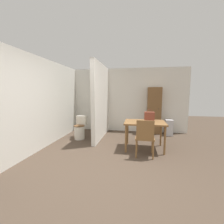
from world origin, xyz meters
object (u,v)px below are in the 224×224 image
wooden_chair (145,136)px  toilet (80,129)px  dining_table (145,125)px  space_heater (169,128)px  handbag (149,116)px  wooden_cabinet (154,111)px

wooden_chair → toilet: size_ratio=1.22×
dining_table → space_heater: 1.81m
wooden_chair → dining_table: bearing=90.6°
toilet → handbag: handbag is taller
toilet → space_heater: toilet is taller
handbag → space_heater: handbag is taller
handbag → wooden_cabinet: 1.65m
toilet → wooden_cabinet: (2.53, 1.11, 0.55)m
dining_table → handbag: 0.27m
handbag → space_heater: 1.73m
dining_table → handbag: size_ratio=3.22×
wooden_chair → handbag: size_ratio=2.72×
dining_table → wooden_chair: size_ratio=1.18×
wooden_cabinet → dining_table: bearing=-103.6°
dining_table → handbag: (0.12, 0.10, 0.22)m
handbag → space_heater: (0.81, 1.40, -0.61)m
dining_table → wooden_chair: (-0.01, -0.53, -0.17)m
toilet → space_heater: bearing=16.3°
wooden_cabinet → space_heater: 0.82m
space_heater → wooden_cabinet: bearing=157.1°
dining_table → wooden_chair: wooden_chair is taller
wooden_chair → handbag: (0.14, 0.63, 0.39)m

